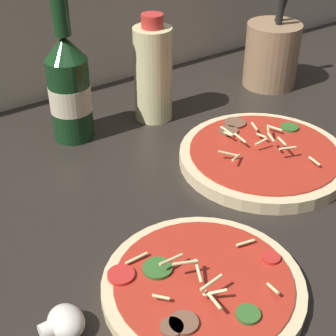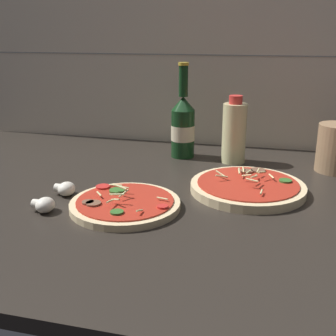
{
  "view_description": "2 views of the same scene",
  "coord_description": "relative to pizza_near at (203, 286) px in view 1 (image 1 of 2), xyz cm",
  "views": [
    {
      "loc": [
        -37.48,
        -39.87,
        45.54
      ],
      "look_at": [
        -4.88,
        7.46,
        7.05
      ],
      "focal_mm": 55.0,
      "sensor_mm": 36.0,
      "label": 1
    },
    {
      "loc": [
        16.02,
        -83.65,
        36.77
      ],
      "look_at": [
        -6.79,
        6.51,
        6.45
      ],
      "focal_mm": 45.0,
      "sensor_mm": 36.0,
      "label": 2
    }
  ],
  "objects": [
    {
      "name": "counter_slab",
      "position": [
        11.83,
        9.34,
        -2.12
      ],
      "size": [
        160.0,
        90.0,
        2.5
      ],
      "color": "#28231E",
      "rests_on": "ground"
    },
    {
      "name": "pizza_near",
      "position": [
        0.0,
        0.0,
        0.0
      ],
      "size": [
        22.43,
        22.43,
        4.17
      ],
      "color": "beige",
      "rests_on": "counter_slab"
    },
    {
      "name": "pizza_far",
      "position": [
        23.53,
        15.42,
        0.22
      ],
      "size": [
        25.49,
        25.49,
        5.23
      ],
      "color": "beige",
      "rests_on": "counter_slab"
    },
    {
      "name": "beer_bottle",
      "position": [
        3.48,
        39.07,
        8.18
      ],
      "size": [
        6.66,
        6.66,
        26.29
      ],
      "color": "#143819",
      "rests_on": "counter_slab"
    },
    {
      "name": "oil_bottle",
      "position": [
        18.0,
        37.28,
        7.5
      ],
      "size": [
        6.48,
        6.48,
        18.21
      ],
      "color": "beige",
      "rests_on": "counter_slab"
    },
    {
      "name": "mushroom_left",
      "position": [
        -14.9,
        3.46,
        0.63
      ],
      "size": [
        4.52,
        4.3,
        3.01
      ],
      "color": "white",
      "rests_on": "counter_slab"
    },
    {
      "name": "utensil_crock",
      "position": [
        44.35,
        35.88,
        5.37
      ],
      "size": [
        10.33,
        10.33,
        19.28
      ],
      "color": "#9E7A56",
      "rests_on": "counter_slab"
    }
  ]
}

